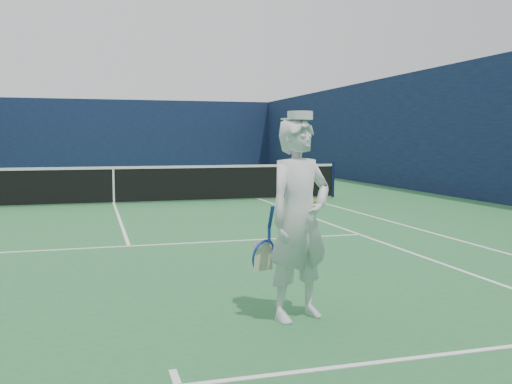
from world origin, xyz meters
TOP-DOWN VIEW (x-y plane):
  - ground at (0.00, 0.00)m, footprint 80.00×80.00m
  - court_markings at (0.00, 0.00)m, footprint 11.03×23.83m
  - windscreen_fence at (0.00, 0.00)m, footprint 20.12×36.12m
  - tennis_net at (0.00, 0.00)m, footprint 12.88×0.09m
  - tennis_player at (1.35, -10.67)m, footprint 0.90×0.67m

SIDE VIEW (x-z plane):
  - ground at x=0.00m, z-range 0.00..0.00m
  - court_markings at x=0.00m, z-range 0.00..0.01m
  - tennis_net at x=0.00m, z-range 0.02..1.09m
  - tennis_player at x=1.35m, z-range -0.02..1.97m
  - windscreen_fence at x=0.00m, z-range 0.00..4.00m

